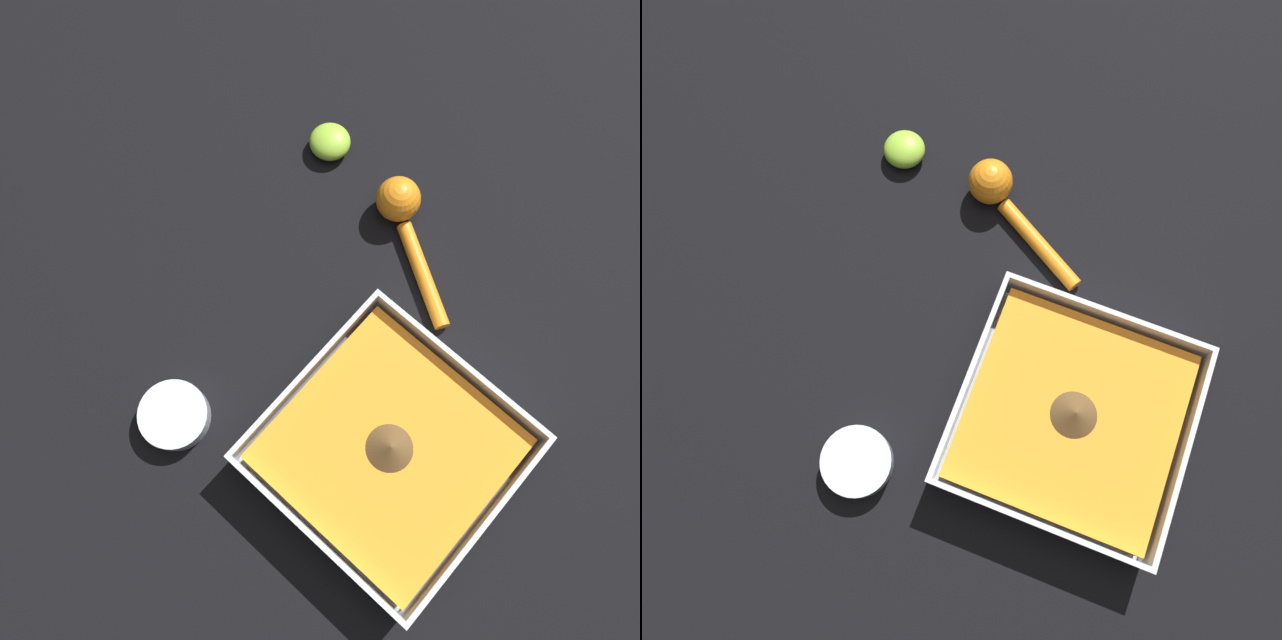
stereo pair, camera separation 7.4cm
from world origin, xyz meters
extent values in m
plane|color=black|center=(0.00, 0.00, 0.00)|extent=(4.00, 4.00, 0.00)
cube|color=silver|center=(0.02, 0.03, 0.00)|extent=(0.26, 0.26, 0.01)
cube|color=silver|center=(0.02, 0.16, 0.04)|extent=(0.26, 0.01, 0.05)
cube|color=silver|center=(0.02, -0.09, 0.04)|extent=(0.26, 0.01, 0.05)
cube|color=silver|center=(0.14, 0.03, 0.04)|extent=(0.01, 0.24, 0.05)
cube|color=silver|center=(-0.11, 0.03, 0.04)|extent=(0.01, 0.24, 0.05)
cube|color=orange|center=(0.02, 0.03, 0.03)|extent=(0.23, 0.23, 0.04)
cone|color=brown|center=(0.02, 0.03, 0.05)|extent=(0.05, 0.05, 0.02)
cylinder|color=silver|center=(0.15, -0.18, 0.01)|extent=(0.08, 0.08, 0.03)
cylinder|color=brown|center=(0.15, -0.18, 0.01)|extent=(0.07, 0.07, 0.02)
sphere|color=orange|center=(-0.23, -0.16, 0.03)|extent=(0.06, 0.06, 0.06)
cylinder|color=orange|center=(-0.18, -0.07, 0.01)|extent=(0.09, 0.13, 0.02)
ellipsoid|color=#93CC38|center=(-0.24, -0.28, 0.02)|extent=(0.05, 0.05, 0.03)
camera|label=1|loc=(0.11, 0.01, 0.74)|focal=35.00mm
camera|label=2|loc=(0.15, -0.05, 0.74)|focal=35.00mm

